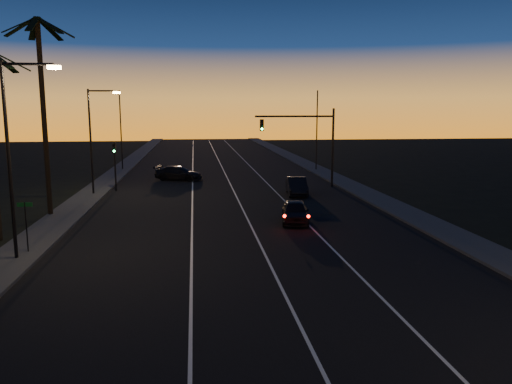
{
  "coord_description": "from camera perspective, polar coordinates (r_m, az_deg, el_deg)",
  "views": [
    {
      "loc": [
        -2.77,
        -3.34,
        6.9
      ],
      "look_at": [
        0.44,
        22.57,
        2.57
      ],
      "focal_mm": 35.0,
      "sensor_mm": 36.0,
      "label": 1
    }
  ],
  "objects": [
    {
      "name": "road",
      "position": [
        34.16,
        -2.26,
        -2.23
      ],
      "size": [
        20.0,
        170.0,
        0.01
      ],
      "primitive_type": "cube",
      "color": "black",
      "rests_on": "ground"
    },
    {
      "name": "sidewalk_left",
      "position": [
        35.06,
        -20.84,
        -2.42
      ],
      "size": [
        2.4,
        170.0,
        0.16
      ],
      "primitive_type": "cube",
      "color": "#363734",
      "rests_on": "ground"
    },
    {
      "name": "sidewalk_right",
      "position": [
        36.79,
        15.4,
        -1.61
      ],
      "size": [
        2.4,
        170.0,
        0.16
      ],
      "primitive_type": "cube",
      "color": "#363734",
      "rests_on": "ground"
    },
    {
      "name": "lane_stripe_left",
      "position": [
        34.04,
        -7.3,
        -2.32
      ],
      "size": [
        0.12,
        160.0,
        0.01
      ],
      "primitive_type": "cube",
      "color": "silver",
      "rests_on": "road"
    },
    {
      "name": "lane_stripe_mid",
      "position": [
        34.2,
        -1.43,
        -2.19
      ],
      "size": [
        0.12,
        160.0,
        0.01
      ],
      "primitive_type": "cube",
      "color": "silver",
      "rests_on": "road"
    },
    {
      "name": "lane_stripe_right",
      "position": [
        34.71,
        4.34,
        -2.04
      ],
      "size": [
        0.12,
        160.0,
        0.01
      ],
      "primitive_type": "cube",
      "color": "silver",
      "rests_on": "road"
    },
    {
      "name": "palm_far",
      "position": [
        34.66,
        -23.21,
        9.85
      ],
      "size": [
        4.25,
        4.16,
        12.53
      ],
      "color": "black",
      "rests_on": "ground"
    },
    {
      "name": "streetlight_left_near",
      "position": [
        24.7,
        -25.87,
        4.82
      ],
      "size": [
        2.55,
        0.26,
        9.0
      ],
      "color": "black",
      "rests_on": "ground"
    },
    {
      "name": "streetlight_left_far",
      "position": [
        42.13,
        -18.0,
        6.46
      ],
      "size": [
        2.55,
        0.26,
        8.5
      ],
      "color": "black",
      "rests_on": "ground"
    },
    {
      "name": "street_sign",
      "position": [
        26.16,
        -24.8,
        -3.02
      ],
      "size": [
        0.7,
        0.06,
        2.6
      ],
      "color": "black",
      "rests_on": "ground"
    },
    {
      "name": "signal_mast",
      "position": [
        44.5,
        5.85,
        6.64
      ],
      "size": [
        7.1,
        0.41,
        7.0
      ],
      "color": "black",
      "rests_on": "ground"
    },
    {
      "name": "signal_post",
      "position": [
        44.03,
        -15.85,
        3.84
      ],
      "size": [
        0.28,
        0.37,
        4.2
      ],
      "color": "black",
      "rests_on": "ground"
    },
    {
      "name": "far_pole_left",
      "position": [
        58.97,
        -15.18,
        6.76
      ],
      "size": [
        0.14,
        0.14,
        9.0
      ],
      "primitive_type": "cylinder",
      "color": "black",
      "rests_on": "ground"
    },
    {
      "name": "far_pole_right",
      "position": [
        57.08,
        6.96,
        6.94
      ],
      "size": [
        0.14,
        0.14,
        9.0
      ],
      "primitive_type": "cylinder",
      "color": "black",
      "rests_on": "ground"
    },
    {
      "name": "lead_car",
      "position": [
        30.8,
        4.49,
        -2.24
      ],
      "size": [
        2.28,
        4.63,
        1.35
      ],
      "color": "black",
      "rests_on": "road"
    },
    {
      "name": "right_car",
      "position": [
        40.76,
        4.67,
        0.67
      ],
      "size": [
        1.94,
        4.45,
        1.42
      ],
      "color": "black",
      "rests_on": "road"
    },
    {
      "name": "cross_car",
      "position": [
        49.7,
        -8.82,
        2.14
      ],
      "size": [
        5.12,
        3.57,
        1.38
      ],
      "color": "black",
      "rests_on": "road"
    }
  ]
}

